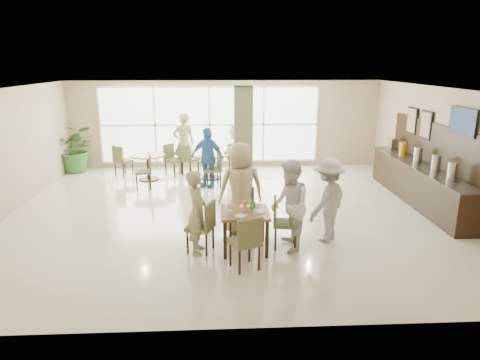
{
  "coord_description": "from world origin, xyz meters",
  "views": [
    {
      "loc": [
        -0.21,
        -9.35,
        3.35
      ],
      "look_at": [
        0.2,
        -1.2,
        1.1
      ],
      "focal_mm": 32.0,
      "sensor_mm": 36.0,
      "label": 1
    }
  ],
  "objects_px": {
    "teen_right": "(290,206)",
    "teen_far": "(241,188)",
    "main_table": "(245,217)",
    "adult_standing": "(184,143)",
    "adult_a": "(207,158)",
    "potted_plant": "(76,148)",
    "teen_left": "(197,212)",
    "teen_standing": "(328,200)",
    "round_table_right": "(211,159)",
    "round_table_left": "(148,161)",
    "buffet_counter": "(420,181)",
    "adult_b": "(237,151)"
  },
  "relations": [
    {
      "from": "teen_right",
      "to": "teen_far",
      "type": "bearing_deg",
      "value": -137.22
    },
    {
      "from": "main_table",
      "to": "adult_standing",
      "type": "height_order",
      "value": "adult_standing"
    },
    {
      "from": "teen_far",
      "to": "adult_a",
      "type": "height_order",
      "value": "teen_far"
    },
    {
      "from": "adult_a",
      "to": "adult_standing",
      "type": "relative_size",
      "value": 0.88
    },
    {
      "from": "potted_plant",
      "to": "teen_left",
      "type": "height_order",
      "value": "teen_left"
    },
    {
      "from": "teen_far",
      "to": "teen_standing",
      "type": "height_order",
      "value": "teen_far"
    },
    {
      "from": "round_table_right",
      "to": "adult_standing",
      "type": "bearing_deg",
      "value": 140.92
    },
    {
      "from": "teen_right",
      "to": "potted_plant",
      "type": "bearing_deg",
      "value": -137.03
    },
    {
      "from": "round_table_left",
      "to": "round_table_right",
      "type": "relative_size",
      "value": 0.86
    },
    {
      "from": "round_table_left",
      "to": "teen_standing",
      "type": "bearing_deg",
      "value": -48.42
    },
    {
      "from": "round_table_right",
      "to": "potted_plant",
      "type": "bearing_deg",
      "value": 166.86
    },
    {
      "from": "potted_plant",
      "to": "teen_standing",
      "type": "distance_m",
      "value": 8.69
    },
    {
      "from": "main_table",
      "to": "teen_left",
      "type": "height_order",
      "value": "teen_left"
    },
    {
      "from": "main_table",
      "to": "teen_left",
      "type": "distance_m",
      "value": 0.87
    },
    {
      "from": "main_table",
      "to": "round_table_left",
      "type": "distance_m",
      "value": 5.64
    },
    {
      "from": "round_table_right",
      "to": "teen_far",
      "type": "xyz_separation_m",
      "value": [
        0.68,
        -4.23,
        0.34
      ]
    },
    {
      "from": "round_table_right",
      "to": "adult_standing",
      "type": "relative_size",
      "value": 0.63
    },
    {
      "from": "round_table_left",
      "to": "buffet_counter",
      "type": "height_order",
      "value": "buffet_counter"
    },
    {
      "from": "potted_plant",
      "to": "adult_standing",
      "type": "xyz_separation_m",
      "value": [
        3.4,
        -0.31,
        0.19
      ]
    },
    {
      "from": "teen_left",
      "to": "teen_right",
      "type": "xyz_separation_m",
      "value": [
        1.67,
        0.04,
        0.08
      ]
    },
    {
      "from": "round_table_left",
      "to": "teen_standing",
      "type": "relative_size",
      "value": 0.62
    },
    {
      "from": "main_table",
      "to": "potted_plant",
      "type": "height_order",
      "value": "potted_plant"
    },
    {
      "from": "round_table_left",
      "to": "teen_left",
      "type": "distance_m",
      "value": 5.36
    },
    {
      "from": "round_table_left",
      "to": "adult_a",
      "type": "bearing_deg",
      "value": -25.09
    },
    {
      "from": "potted_plant",
      "to": "teen_standing",
      "type": "bearing_deg",
      "value": -41.22
    },
    {
      "from": "potted_plant",
      "to": "teen_far",
      "type": "relative_size",
      "value": 0.82
    },
    {
      "from": "buffet_counter",
      "to": "adult_a",
      "type": "distance_m",
      "value": 5.49
    },
    {
      "from": "potted_plant",
      "to": "adult_b",
      "type": "height_order",
      "value": "adult_b"
    },
    {
      "from": "buffet_counter",
      "to": "teen_standing",
      "type": "xyz_separation_m",
      "value": [
        -2.85,
        -2.21,
        0.26
      ]
    },
    {
      "from": "teen_left",
      "to": "teen_standing",
      "type": "distance_m",
      "value": 2.5
    },
    {
      "from": "teen_left",
      "to": "teen_far",
      "type": "height_order",
      "value": "teen_far"
    },
    {
      "from": "teen_right",
      "to": "adult_b",
      "type": "relative_size",
      "value": 1.02
    },
    {
      "from": "adult_a",
      "to": "main_table",
      "type": "bearing_deg",
      "value": -54.95
    },
    {
      "from": "teen_left",
      "to": "adult_b",
      "type": "distance_m",
      "value": 5.26
    },
    {
      "from": "main_table",
      "to": "buffet_counter",
      "type": "xyz_separation_m",
      "value": [
        4.45,
        2.57,
        -0.09
      ]
    },
    {
      "from": "round_table_right",
      "to": "round_table_left",
      "type": "bearing_deg",
      "value": -177.78
    },
    {
      "from": "round_table_right",
      "to": "teen_right",
      "type": "height_order",
      "value": "teen_right"
    },
    {
      "from": "adult_a",
      "to": "adult_b",
      "type": "bearing_deg",
      "value": 71.4
    },
    {
      "from": "main_table",
      "to": "teen_far",
      "type": "xyz_separation_m",
      "value": [
        -0.02,
        0.88,
        0.28
      ]
    },
    {
      "from": "main_table",
      "to": "buffet_counter",
      "type": "height_order",
      "value": "buffet_counter"
    },
    {
      "from": "teen_left",
      "to": "teen_standing",
      "type": "height_order",
      "value": "teen_standing"
    },
    {
      "from": "teen_left",
      "to": "adult_b",
      "type": "xyz_separation_m",
      "value": [
        0.94,
        5.18,
        0.06
      ]
    },
    {
      "from": "potted_plant",
      "to": "teen_right",
      "type": "distance_m",
      "value": 8.38
    },
    {
      "from": "teen_standing",
      "to": "adult_standing",
      "type": "xyz_separation_m",
      "value": [
        -3.14,
        5.41,
        0.13
      ]
    },
    {
      "from": "buffet_counter",
      "to": "adult_b",
      "type": "xyz_separation_m",
      "value": [
        -4.38,
        2.55,
        0.28
      ]
    },
    {
      "from": "potted_plant",
      "to": "teen_left",
      "type": "relative_size",
      "value": 0.98
    },
    {
      "from": "round_table_right",
      "to": "buffet_counter",
      "type": "xyz_separation_m",
      "value": [
        5.16,
        -2.53,
        -0.04
      ]
    },
    {
      "from": "teen_far",
      "to": "buffet_counter",
      "type": "bearing_deg",
      "value": -166.11
    },
    {
      "from": "teen_far",
      "to": "teen_right",
      "type": "distance_m",
      "value": 1.22
    },
    {
      "from": "teen_right",
      "to": "teen_left",
      "type": "bearing_deg",
      "value": -88.88
    }
  ]
}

